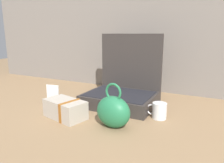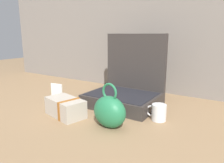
{
  "view_description": "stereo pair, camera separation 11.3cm",
  "coord_description": "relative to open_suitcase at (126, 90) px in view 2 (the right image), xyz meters",
  "views": [
    {
      "loc": [
        0.48,
        -1.01,
        0.43
      ],
      "look_at": [
        -0.02,
        -0.02,
        0.18
      ],
      "focal_mm": 33.82,
      "sensor_mm": 36.0,
      "label": 1
    },
    {
      "loc": [
        0.58,
        -0.95,
        0.43
      ],
      "look_at": [
        -0.02,
        -0.02,
        0.18
      ],
      "focal_mm": 33.82,
      "sensor_mm": 36.0,
      "label": 2
    }
  ],
  "objects": [
    {
      "name": "ground_plane",
      "position": [
        0.04,
        -0.17,
        -0.09
      ],
      "size": [
        6.0,
        6.0,
        0.0
      ],
      "primitive_type": "plane",
      "color": "#8C6D4C"
    },
    {
      "name": "open_suitcase",
      "position": [
        0.0,
        0.0,
        0.0
      ],
      "size": [
        0.42,
        0.34,
        0.44
      ],
      "color": "#332D2B",
      "rests_on": "ground_plane"
    },
    {
      "name": "teal_pouch_handbag",
      "position": [
        0.1,
        -0.34,
        -0.01
      ],
      "size": [
        0.18,
        0.13,
        0.22
      ],
      "color": "#237247",
      "rests_on": "ground_plane"
    },
    {
      "name": "cream_toiletry_bag",
      "position": [
        -0.17,
        -0.35,
        -0.04
      ],
      "size": [
        0.25,
        0.17,
        0.1
      ],
      "color": "#B2A899",
      "rests_on": "ground_plane"
    },
    {
      "name": "coffee_mug",
      "position": [
        0.27,
        -0.14,
        -0.05
      ],
      "size": [
        0.11,
        0.07,
        0.08
      ],
      "color": "silver",
      "rests_on": "ground_plane"
    },
    {
      "name": "info_card_left",
      "position": [
        -0.36,
        -0.24,
        -0.03
      ],
      "size": [
        0.08,
        0.02,
        0.13
      ],
      "primitive_type": "cube",
      "rotation": [
        0.0,
        0.0,
        0.12
      ],
      "color": "white",
      "rests_on": "ground_plane"
    }
  ]
}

